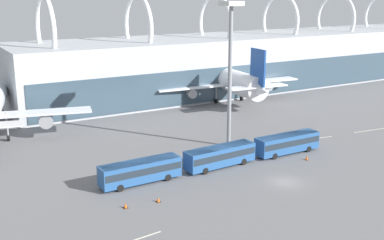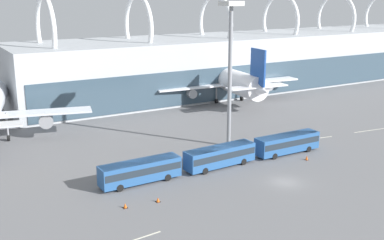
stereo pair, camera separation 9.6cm
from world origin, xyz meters
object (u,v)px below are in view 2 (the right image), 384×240
traffic_cone_1 (158,200)px  traffic_cone_2 (125,206)px  airliner_at_gate_far (227,79)px  shuttle_bus_2 (287,142)px  shuttle_bus_1 (220,155)px  floodlight_mast (230,49)px  traffic_cone_0 (307,158)px  shuttle_bus_0 (140,170)px

traffic_cone_1 → traffic_cone_2: 4.33m
airliner_at_gate_far → shuttle_bus_2: 40.23m
shuttle_bus_1 → traffic_cone_2: size_ratio=18.29×
traffic_cone_2 → shuttle_bus_2: bearing=10.9°
floodlight_mast → traffic_cone_1: (-20.86, -14.65, -16.50)m
shuttle_bus_1 → traffic_cone_1: shuttle_bus_1 is taller
shuttle_bus_2 → traffic_cone_1: shuttle_bus_2 is taller
floodlight_mast → traffic_cone_0: (6.62, -12.34, -16.42)m
shuttle_bus_0 → floodlight_mast: size_ratio=0.48×
shuttle_bus_1 → shuttle_bus_0: bearing=175.8°
shuttle_bus_2 → floodlight_mast: (-6.06, 8.23, 14.91)m
shuttle_bus_0 → shuttle_bus_2: (26.25, -0.44, 0.00)m
shuttle_bus_0 → traffic_cone_1: bearing=-96.7°
shuttle_bus_2 → traffic_cone_0: bearing=-82.0°
traffic_cone_2 → shuttle_bus_1: bearing=19.0°
traffic_cone_1 → traffic_cone_2: bearing=174.4°
shuttle_bus_2 → traffic_cone_2: shuttle_bus_2 is taller
traffic_cone_1 → traffic_cone_0: bearing=4.8°
airliner_at_gate_far → traffic_cone_0: bearing=168.0°
airliner_at_gate_far → shuttle_bus_1: bearing=149.9°
shuttle_bus_1 → shuttle_bus_2: same height
airliner_at_gate_far → traffic_cone_1: size_ratio=62.09×
shuttle_bus_2 → traffic_cone_2: bearing=-169.1°
shuttle_bus_0 → shuttle_bus_1: (13.12, -0.21, 0.00)m
traffic_cone_0 → shuttle_bus_1: bearing=162.4°
airliner_at_gate_far → shuttle_bus_1: (-26.73, -37.46, -3.51)m
airliner_at_gate_far → shuttle_bus_0: (-39.85, -37.25, -3.51)m
traffic_cone_2 → airliner_at_gate_far: bearing=44.3°
shuttle_bus_1 → traffic_cone_1: bearing=-157.5°
shuttle_bus_2 → floodlight_mast: floodlight_mast is taller
floodlight_mast → shuttle_bus_0: bearing=-158.9°
shuttle_bus_2 → traffic_cone_0: (0.57, -4.11, -1.51)m
traffic_cone_0 → traffic_cone_1: size_ratio=1.27×
floodlight_mast → traffic_cone_0: bearing=-61.8°
airliner_at_gate_far → shuttle_bus_2: size_ratio=3.22×
shuttle_bus_0 → shuttle_bus_1: 13.12m
shuttle_bus_1 → traffic_cone_2: bearing=-164.3°
shuttle_bus_1 → traffic_cone_2: shuttle_bus_1 is taller
shuttle_bus_1 → floodlight_mast: floodlight_mast is taller
shuttle_bus_0 → shuttle_bus_1: bearing=-2.0°
floodlight_mast → shuttle_bus_1: bearing=-131.5°
traffic_cone_1 → floodlight_mast: bearing=35.1°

